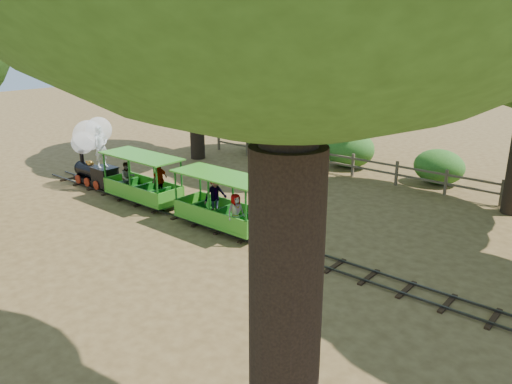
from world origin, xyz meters
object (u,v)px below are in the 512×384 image
Objects in this scene: carriage_rear at (221,205)px; fence at (374,167)px; locomotive at (92,146)px; carriage_front at (144,183)px.

fence is (1.19, 7.97, -0.21)m from carriage_rear.
locomotive is 0.89× the size of carriage_front.
carriage_rear is at bearing -0.29° from locomotive.
carriage_rear is (7.07, -0.04, -0.85)m from locomotive.
locomotive is at bearing -136.16° from fence.
fence is at bearing 81.49° from carriage_rear.
locomotive is 0.16× the size of fence.
locomotive is at bearing 179.71° from carriage_rear.
locomotive is 11.50m from fence.
locomotive is 3.36m from carriage_front.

